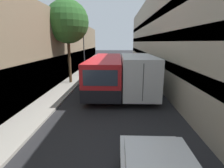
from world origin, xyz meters
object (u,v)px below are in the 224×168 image
(street_tree_left, at_px, (67,22))
(street_lamp, at_px, (83,36))
(bus, at_px, (106,72))
(panel_van, at_px, (101,61))
(box_truck, at_px, (136,72))

(street_tree_left, bearing_deg, street_lamp, 79.71)
(bus, distance_m, panel_van, 12.20)
(box_truck, bearing_deg, street_tree_left, 156.11)
(panel_van, bearing_deg, bus, -82.05)
(street_lamp, height_order, street_tree_left, street_tree_left)
(box_truck, bearing_deg, street_lamp, 129.79)
(street_lamp, bearing_deg, bus, -62.94)
(panel_van, bearing_deg, street_tree_left, -101.56)
(bus, bearing_deg, panel_van, 97.95)
(bus, distance_m, box_truck, 2.66)
(bus, xyz_separation_m, street_tree_left, (-3.74, 2.02, 4.42))
(bus, relative_size, street_tree_left, 1.29)
(street_lamp, xyz_separation_m, street_tree_left, (-0.71, -3.91, 1.10))
(bus, distance_m, street_lamp, 7.44)
(bus, xyz_separation_m, street_lamp, (-3.03, 5.93, 3.32))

